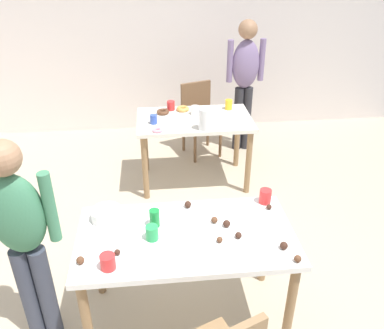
# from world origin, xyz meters

# --- Properties ---
(ground_plane) EXTENTS (6.40, 6.40, 0.00)m
(ground_plane) POSITION_xyz_m (0.00, 0.00, 0.00)
(ground_plane) COLOR tan
(wall_back) EXTENTS (6.40, 0.10, 2.60)m
(wall_back) POSITION_xyz_m (0.00, 3.20, 1.30)
(wall_back) COLOR silver
(wall_back) RESTS_ON ground_plane
(dining_table_near) EXTENTS (1.37, 0.73, 0.75)m
(dining_table_near) POSITION_xyz_m (-0.10, -0.18, 0.65)
(dining_table_near) COLOR white
(dining_table_near) RESTS_ON ground_plane
(dining_table_far) EXTENTS (1.18, 0.70, 0.75)m
(dining_table_far) POSITION_xyz_m (0.15, 1.66, 0.64)
(dining_table_far) COLOR silver
(dining_table_far) RESTS_ON ground_plane
(chair_far_table) EXTENTS (0.51, 0.51, 0.87)m
(chair_far_table) POSITION_xyz_m (0.29, 2.36, 0.50)
(chair_far_table) COLOR brown
(chair_far_table) RESTS_ON ground_plane
(person_girl_near) EXTENTS (0.45, 0.21, 1.48)m
(person_girl_near) POSITION_xyz_m (-1.07, -0.23, 0.89)
(person_girl_near) COLOR #383D4C
(person_girl_near) RESTS_ON ground_plane
(person_adult_far) EXTENTS (0.45, 0.22, 1.59)m
(person_adult_far) POSITION_xyz_m (0.83, 2.39, 0.96)
(person_adult_far) COLOR #28282D
(person_adult_far) RESTS_ON ground_plane
(mixing_bowl) EXTENTS (0.20, 0.20, 0.08)m
(mixing_bowl) POSITION_xyz_m (-0.61, 0.03, 0.79)
(mixing_bowl) COLOR white
(mixing_bowl) RESTS_ON dining_table_near
(soda_can) EXTENTS (0.07, 0.07, 0.12)m
(soda_can) POSITION_xyz_m (-0.30, -0.08, 0.81)
(soda_can) COLOR #198438
(soda_can) RESTS_ON dining_table_near
(fork_near) EXTENTS (0.17, 0.02, 0.01)m
(fork_near) POSITION_xyz_m (0.45, -0.21, 0.75)
(fork_near) COLOR silver
(fork_near) RESTS_ON dining_table_near
(cup_near_0) EXTENTS (0.08, 0.08, 0.10)m
(cup_near_0) POSITION_xyz_m (-0.32, -0.21, 0.80)
(cup_near_0) COLOR green
(cup_near_0) RESTS_ON dining_table_near
(cup_near_1) EXTENTS (0.08, 0.08, 0.10)m
(cup_near_1) POSITION_xyz_m (0.48, 0.11, 0.80)
(cup_near_1) COLOR red
(cup_near_1) RESTS_ON dining_table_near
(cup_near_2) EXTENTS (0.09, 0.09, 0.09)m
(cup_near_2) POSITION_xyz_m (-0.57, -0.43, 0.80)
(cup_near_2) COLOR red
(cup_near_2) RESTS_ON dining_table_near
(cake_ball_0) EXTENTS (0.04, 0.04, 0.04)m
(cake_ball_0) POSITION_xyz_m (0.22, -0.25, 0.77)
(cake_ball_0) COLOR #3D2319
(cake_ball_0) RESTS_ON dining_table_near
(cake_ball_1) EXTENTS (0.04, 0.04, 0.04)m
(cake_ball_1) POSITION_xyz_m (0.49, 0.03, 0.77)
(cake_ball_1) COLOR #3D2319
(cake_ball_1) RESTS_ON dining_table_near
(cake_ball_2) EXTENTS (0.05, 0.05, 0.05)m
(cake_ball_2) POSITION_xyz_m (0.16, -0.13, 0.77)
(cake_ball_2) COLOR #3D2319
(cake_ball_2) RESTS_ON dining_table_near
(cake_ball_3) EXTENTS (0.04, 0.04, 0.04)m
(cake_ball_3) POSITION_xyz_m (0.10, -0.28, 0.77)
(cake_ball_3) COLOR brown
(cake_ball_3) RESTS_ON dining_table_near
(cake_ball_4) EXTENTS (0.05, 0.05, 0.05)m
(cake_ball_4) POSITION_xyz_m (-0.73, -0.38, 0.77)
(cake_ball_4) COLOR brown
(cake_ball_4) RESTS_ON dining_table_near
(cake_ball_5) EXTENTS (0.04, 0.04, 0.04)m
(cake_ball_5) POSITION_xyz_m (0.52, -0.49, 0.77)
(cake_ball_5) COLOR brown
(cake_ball_5) RESTS_ON dining_table_near
(cake_ball_6) EXTENTS (0.04, 0.04, 0.04)m
(cake_ball_6) POSITION_xyz_m (0.09, -0.08, 0.77)
(cake_ball_6) COLOR brown
(cake_ball_6) RESTS_ON dining_table_near
(cake_ball_7) EXTENTS (0.04, 0.04, 0.04)m
(cake_ball_7) POSITION_xyz_m (-0.52, -0.33, 0.77)
(cake_ball_7) COLOR #3D2319
(cake_ball_7) RESTS_ON dining_table_near
(cake_ball_8) EXTENTS (0.05, 0.05, 0.05)m
(cake_ball_8) POSITION_xyz_m (0.47, -0.38, 0.77)
(cake_ball_8) COLOR #3D2319
(cake_ball_8) RESTS_ON dining_table_near
(cake_ball_9) EXTENTS (0.05, 0.05, 0.05)m
(cake_ball_9) POSITION_xyz_m (-0.06, 0.11, 0.77)
(cake_ball_9) COLOR #3D2319
(cake_ball_9) RESTS_ON dining_table_near
(pitcher_far) EXTENTS (0.12, 0.12, 0.21)m
(pitcher_far) POSITION_xyz_m (0.22, 1.37, 0.86)
(pitcher_far) COLOR white
(pitcher_far) RESTS_ON dining_table_far
(cup_far_0) EXTENTS (0.08, 0.08, 0.10)m
(cup_far_0) POSITION_xyz_m (-0.08, 1.91, 0.80)
(cup_far_0) COLOR red
(cup_far_0) RESTS_ON dining_table_far
(cup_far_1) EXTENTS (0.07, 0.07, 0.09)m
(cup_far_1) POSITION_xyz_m (-0.27, 1.57, 0.80)
(cup_far_1) COLOR #3351B2
(cup_far_1) RESTS_ON dining_table_far
(cup_far_2) EXTENTS (0.08, 0.08, 0.11)m
(cup_far_2) POSITION_xyz_m (0.55, 1.87, 0.80)
(cup_far_2) COLOR yellow
(cup_far_2) RESTS_ON dining_table_far
(cup_far_3) EXTENTS (0.09, 0.09, 0.09)m
(cup_far_3) POSITION_xyz_m (0.17, 1.76, 0.80)
(cup_far_3) COLOR white
(cup_far_3) RESTS_ON dining_table_far
(donut_far_0) EXTENTS (0.10, 0.10, 0.03)m
(donut_far_0) POSITION_xyz_m (-0.24, 1.37, 0.76)
(donut_far_0) COLOR pink
(donut_far_0) RESTS_ON dining_table_far
(donut_far_1) EXTENTS (0.13, 0.13, 0.04)m
(donut_far_1) POSITION_xyz_m (-0.17, 1.82, 0.77)
(donut_far_1) COLOR brown
(donut_far_1) RESTS_ON dining_table_far
(donut_far_2) EXTENTS (0.14, 0.14, 0.04)m
(donut_far_2) POSITION_xyz_m (0.05, 1.88, 0.77)
(donut_far_2) COLOR gold
(donut_far_2) RESTS_ON dining_table_far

